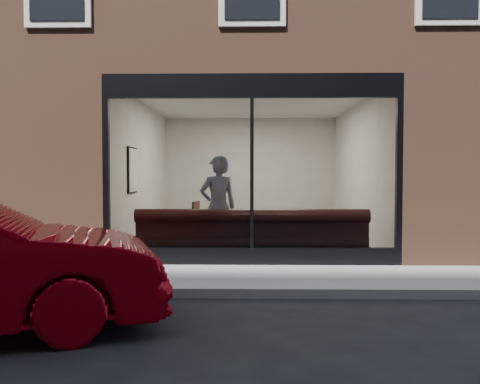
{
  "coord_description": "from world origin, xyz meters",
  "views": [
    {
      "loc": [
        -0.06,
        -5.78,
        1.51
      ],
      "look_at": [
        -0.2,
        2.4,
        1.22
      ],
      "focal_mm": 35.0,
      "sensor_mm": 36.0,
      "label": 1
    }
  ],
  "objects_px": {
    "banquette": "(252,248)",
    "cafe_chair_left": "(188,234)",
    "person": "(218,207)",
    "cafe_table_right": "(323,214)",
    "cafe_table_left": "(218,216)"
  },
  "relations": [
    {
      "from": "banquette",
      "to": "person",
      "type": "distance_m",
      "value": 0.95
    },
    {
      "from": "person",
      "to": "cafe_chair_left",
      "type": "height_order",
      "value": "person"
    },
    {
      "from": "banquette",
      "to": "cafe_chair_left",
      "type": "bearing_deg",
      "value": 125.74
    },
    {
      "from": "cafe_table_left",
      "to": "banquette",
      "type": "bearing_deg",
      "value": -42.67
    },
    {
      "from": "banquette",
      "to": "cafe_table_right",
      "type": "height_order",
      "value": "cafe_table_right"
    },
    {
      "from": "cafe_table_right",
      "to": "person",
      "type": "bearing_deg",
      "value": -156.2
    },
    {
      "from": "cafe_table_right",
      "to": "banquette",
      "type": "bearing_deg",
      "value": -142.45
    },
    {
      "from": "cafe_table_right",
      "to": "cafe_chair_left",
      "type": "distance_m",
      "value": 2.97
    },
    {
      "from": "person",
      "to": "cafe_table_left",
      "type": "xyz_separation_m",
      "value": [
        -0.03,
        0.38,
        -0.19
      ]
    },
    {
      "from": "person",
      "to": "cafe_chair_left",
      "type": "xyz_separation_m",
      "value": [
        -0.78,
        1.72,
        -0.69
      ]
    },
    {
      "from": "cafe_chair_left",
      "to": "banquette",
      "type": "bearing_deg",
      "value": 138.6
    },
    {
      "from": "cafe_table_left",
      "to": "cafe_table_right",
      "type": "bearing_deg",
      "value": 14.11
    },
    {
      "from": "cafe_table_left",
      "to": "cafe_chair_left",
      "type": "height_order",
      "value": "cafe_table_left"
    },
    {
      "from": "banquette",
      "to": "person",
      "type": "xyz_separation_m",
      "value": [
        -0.61,
        0.2,
        0.71
      ]
    },
    {
      "from": "person",
      "to": "cafe_table_left",
      "type": "height_order",
      "value": "person"
    }
  ]
}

